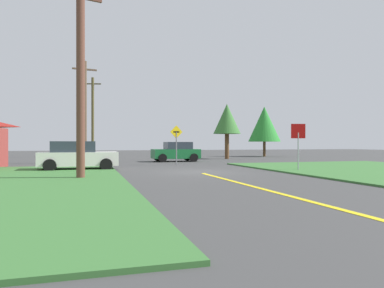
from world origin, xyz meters
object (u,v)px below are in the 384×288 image
utility_pole_mid (85,111)px  oak_tree_left (227,119)px  parked_car_near_building (77,156)px  direction_sign (176,140)px  utility_pole_near (81,78)px  pine_tree_center (264,124)px  car_approaching_junction (176,152)px  utility_pole_far (93,116)px  stop_sign (298,138)px

utility_pole_mid → oak_tree_left: 13.89m
parked_car_near_building → direction_sign: (6.49, 3.17, 0.91)m
utility_pole_near → pine_tree_center: 29.14m
utility_pole_near → pine_tree_center: bearing=47.5°
car_approaching_junction → utility_pole_far: bearing=-61.7°
utility_pole_far → direction_sign: utility_pole_far is taller
utility_pole_near → utility_pole_mid: bearing=89.7°
utility_pole_mid → utility_pole_near: bearing=-90.3°
parked_car_near_building → utility_pole_far: 20.10m
stop_sign → pine_tree_center: 21.81m
utility_pole_near → utility_pole_mid: utility_pole_near is taller
direction_sign → oak_tree_left: bearing=49.6°
utility_pole_mid → direction_sign: 7.67m
parked_car_near_building → stop_sign: bearing=-20.0°
stop_sign → utility_pole_near: (-11.31, -1.43, 2.42)m
stop_sign → utility_pole_near: size_ratio=0.31×
utility_pole_mid → utility_pole_far: (0.76, 12.55, 0.52)m
utility_pole_far → oak_tree_left: 14.95m
utility_pole_near → oak_tree_left: size_ratio=1.56×
stop_sign → car_approaching_junction: bearing=-59.3°
parked_car_near_building → utility_pole_mid: 7.84m
car_approaching_junction → oak_tree_left: 7.53m
utility_pole_far → pine_tree_center: bearing=-10.9°
car_approaching_junction → utility_pole_mid: 7.97m
car_approaching_junction → oak_tree_left: oak_tree_left is taller
car_approaching_junction → utility_pole_mid: bearing=5.3°
car_approaching_junction → utility_pole_far: (-6.52, 11.79, 3.67)m
parked_car_near_building → utility_pole_mid: utility_pole_mid is taller
utility_pole_near → direction_sign: utility_pole_near is taller
parked_car_near_building → pine_tree_center: (19.98, 16.09, 2.90)m
utility_pole_mid → oak_tree_left: (13.21, 4.29, -0.12)m
parked_car_near_building → direction_sign: 7.28m
parked_car_near_building → pine_tree_center: pine_tree_center is taller
car_approaching_junction → utility_pole_mid: (-7.28, -0.76, 3.15)m
parked_car_near_building → car_approaching_junction: same height
utility_pole_mid → utility_pole_far: 12.59m
utility_pole_near → pine_tree_center: size_ratio=1.45×
oak_tree_left → utility_pole_near: bearing=-128.2°
utility_pole_mid → direction_sign: utility_pole_mid is taller
car_approaching_junction → utility_pole_near: (-7.35, -13.31, 3.44)m
utility_pole_mid → pine_tree_center: bearing=24.4°
utility_pole_near → utility_pole_far: size_ratio=0.95×
parked_car_near_building → pine_tree_center: bearing=37.6°
direction_sign → pine_tree_center: (13.48, 12.92, 1.99)m
utility_pole_far → direction_sign: size_ratio=3.16×
stop_sign → pine_tree_center: bearing=-100.4°
utility_pole_mid → oak_tree_left: bearing=18.0°
parked_car_near_building → utility_pole_near: 6.39m
parked_car_near_building → utility_pole_near: size_ratio=0.52×
car_approaching_junction → pine_tree_center: bearing=-147.2°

